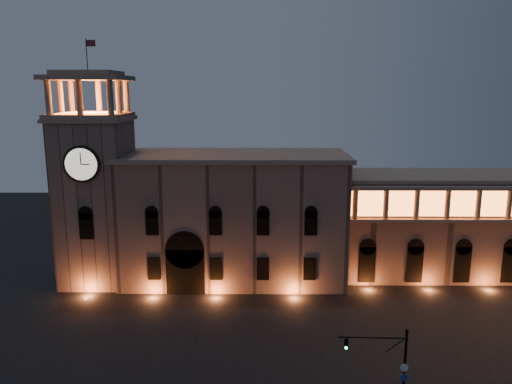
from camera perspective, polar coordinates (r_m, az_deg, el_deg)
ground at (r=51.76m, az=-1.38°, el=-18.64°), size 160.00×160.00×0.00m
government_building at (r=68.88m, az=-2.63°, el=-2.89°), size 30.80×12.80×17.60m
clock_tower at (r=70.49m, az=-17.83°, el=-0.00°), size 9.80×9.80×32.40m
colonnade_wing at (r=77.40m, az=23.59°, el=-3.34°), size 40.60×11.50×14.50m
traffic_light at (r=43.63m, az=15.30°, el=-19.16°), size 5.65×0.64×7.75m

